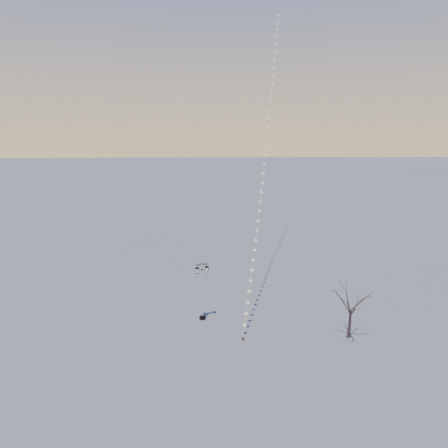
{
  "coord_description": "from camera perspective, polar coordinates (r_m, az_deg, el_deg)",
  "views": [
    {
      "loc": [
        -1.2,
        -25.49,
        15.23
      ],
      "look_at": [
        -0.35,
        5.58,
        7.29
      ],
      "focal_mm": 32.47,
      "sensor_mm": 36.0,
      "label": 1
    }
  ],
  "objects": [
    {
      "name": "bare_tree",
      "position": [
        30.6,
        17.5,
        -10.52
      ],
      "size": [
        2.36,
        2.36,
        3.92
      ],
      "rotation": [
        0.0,
        0.0,
        -0.37
      ],
      "color": "#342721",
      "rests_on": "ground"
    },
    {
      "name": "ground",
      "position": [
        29.72,
        1.01,
        -16.51
      ],
      "size": [
        300.0,
        300.0,
        0.0
      ],
      "primitive_type": "plane",
      "color": "slate",
      "rests_on": "ground"
    },
    {
      "name": "kite_train",
      "position": [
        40.72,
        5.84,
        12.6
      ],
      "size": [
        6.77,
        29.35,
        28.34
      ],
      "rotation": [
        0.0,
        0.0,
        0.36
      ],
      "color": "#381D19",
      "rests_on": "ground"
    },
    {
      "name": "street_lamp",
      "position": [
        31.88,
        -3.09,
        -8.99
      ],
      "size": [
        1.16,
        0.67,
        4.74
      ],
      "rotation": [
        0.0,
        0.0,
        0.33
      ],
      "color": "black",
      "rests_on": "ground"
    }
  ]
}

